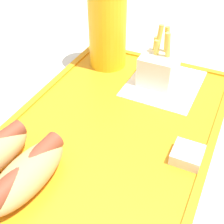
# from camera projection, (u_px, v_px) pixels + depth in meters

# --- Properties ---
(food_tray) EXTENTS (0.47, 0.32, 0.01)m
(food_tray) POSITION_uv_depth(u_px,v_px,m) (112.00, 128.00, 0.50)
(food_tray) COLOR orange
(food_tray) RESTS_ON dining_table
(paper_napkin) EXTENTS (0.15, 0.13, 0.00)m
(paper_napkin) POSITION_uv_depth(u_px,v_px,m) (164.00, 83.00, 0.59)
(paper_napkin) COLOR white
(paper_napkin) RESTS_ON food_tray
(soda_cup) EXTENTS (0.08, 0.08, 0.21)m
(soda_cup) POSITION_uv_depth(u_px,v_px,m) (107.00, 23.00, 0.59)
(soda_cup) COLOR gold
(soda_cup) RESTS_ON food_tray
(hot_dog_near) EXTENTS (0.14, 0.06, 0.05)m
(hot_dog_near) POSITION_uv_depth(u_px,v_px,m) (27.00, 174.00, 0.39)
(hot_dog_near) COLOR tan
(hot_dog_near) RESTS_ON food_tray
(fries_carton) EXTENTS (0.08, 0.06, 0.11)m
(fries_carton) POSITION_uv_depth(u_px,v_px,m) (159.00, 66.00, 0.58)
(fries_carton) COLOR silver
(fries_carton) RESTS_ON food_tray
(sauce_cup_mayo) EXTENTS (0.04, 0.04, 0.02)m
(sauce_cup_mayo) POSITION_uv_depth(u_px,v_px,m) (187.00, 154.00, 0.44)
(sauce_cup_mayo) COLOR silver
(sauce_cup_mayo) RESTS_ON food_tray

